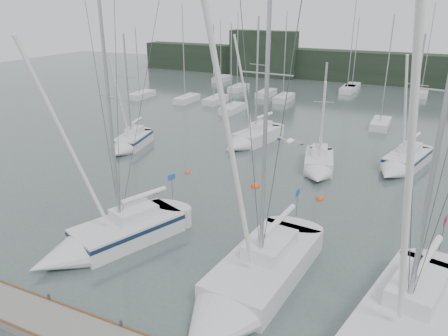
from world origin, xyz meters
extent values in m
plane|color=#445350|center=(0.00, 0.00, 0.00)|extent=(160.00, 160.00, 0.00)
cube|color=black|center=(0.00, 62.00, 2.50)|extent=(90.00, 4.00, 5.00)
cube|color=black|center=(-20.00, 60.00, 4.00)|extent=(12.00, 3.00, 8.00)
cube|color=silver|center=(-3.28, 52.08, 0.35)|extent=(1.80, 4.50, 0.90)
cylinder|color=#A5A9AD|center=(-3.28, 51.58, 7.21)|extent=(0.12, 0.12, 12.83)
cube|color=silver|center=(-17.99, 36.83, 0.35)|extent=(1.80, 4.50, 0.90)
cylinder|color=#A5A9AD|center=(-17.99, 36.33, 5.45)|extent=(0.12, 0.12, 9.31)
cube|color=silver|center=(3.67, 33.57, 0.35)|extent=(1.80, 4.50, 0.90)
cylinder|color=#A5A9AD|center=(3.67, 33.07, 6.23)|extent=(0.12, 0.12, 10.85)
cube|color=silver|center=(-3.01, 54.53, 0.35)|extent=(1.80, 4.50, 0.90)
cylinder|color=#A5A9AD|center=(-3.01, 54.03, 5.72)|extent=(0.12, 0.12, 9.83)
cube|color=silver|center=(-18.64, 46.03, 0.35)|extent=(1.80, 4.50, 0.90)
cylinder|color=#A5A9AD|center=(-18.64, 45.53, 6.09)|extent=(0.12, 0.12, 10.58)
cube|color=silver|center=(6.86, 53.68, 0.35)|extent=(1.80, 4.50, 0.90)
cylinder|color=#A5A9AD|center=(6.86, 53.18, 6.69)|extent=(0.12, 0.12, 11.78)
cube|color=silver|center=(-10.04, 41.98, 0.35)|extent=(1.80, 4.50, 0.90)
cylinder|color=#A5A9AD|center=(-10.04, 41.48, 6.22)|extent=(0.12, 0.12, 10.84)
cube|color=silver|center=(-28.96, 35.34, 0.35)|extent=(1.80, 4.50, 0.90)
cylinder|color=#A5A9AD|center=(-28.96, 34.84, 5.23)|extent=(0.12, 0.12, 8.85)
cube|color=silver|center=(-13.84, 33.23, 0.35)|extent=(1.80, 4.50, 0.90)
cylinder|color=#A5A9AD|center=(-13.84, 32.73, 5.64)|extent=(0.12, 0.12, 9.67)
cube|color=silver|center=(-13.39, 43.97, 0.35)|extent=(1.80, 4.50, 0.90)
cylinder|color=#A5A9AD|center=(-13.39, 43.47, 6.18)|extent=(0.12, 0.12, 10.76)
cube|color=silver|center=(-21.78, 35.67, 0.35)|extent=(1.80, 4.50, 0.90)
cylinder|color=#A5A9AD|center=(-21.78, 35.17, 6.69)|extent=(0.12, 0.12, 11.79)
cube|color=silver|center=(-24.60, 52.62, 0.35)|extent=(1.80, 4.50, 0.90)
cylinder|color=#A5A9AD|center=(-24.60, 52.12, 5.35)|extent=(0.12, 0.12, 9.10)
cube|color=silver|center=(-6.47, 2.35, 0.45)|extent=(4.91, 6.71, 1.49)
cone|color=silver|center=(-8.08, -1.69, 0.45)|extent=(3.63, 3.48, 2.87)
cube|color=silver|center=(-6.29, 2.81, 1.54)|extent=(2.37, 2.84, 0.69)
cylinder|color=#A5A9AD|center=(-6.63, 1.94, 7.19)|extent=(0.18, 0.18, 11.99)
cylinder|color=silver|center=(-6.03, 3.48, 2.43)|extent=(1.35, 2.86, 0.28)
cube|color=#0F1F39|center=(-6.47, 2.35, 0.94)|extent=(4.94, 6.74, 0.25)
cube|color=#1B5499|center=(-5.28, 5.36, 2.97)|extent=(0.22, 0.50, 0.36)
cube|color=silver|center=(1.94, 2.26, 0.46)|extent=(3.96, 7.75, 1.54)
cone|color=silver|center=(1.45, -3.06, 0.46)|extent=(3.57, 3.49, 3.29)
cube|color=silver|center=(1.98, 2.77, 1.59)|extent=(2.07, 3.14, 0.72)
cylinder|color=#A5A9AD|center=(1.89, 1.73, 8.65)|extent=(0.18, 0.18, 14.85)
cylinder|color=silver|center=(2.07, 3.75, 2.52)|extent=(0.62, 3.66, 0.29)
cube|color=#1B5499|center=(2.30, 6.19, 3.08)|extent=(0.07, 0.55, 0.37)
cube|color=silver|center=(8.66, 1.40, 0.50)|extent=(4.99, 8.47, 1.67)
cube|color=silver|center=(8.78, 1.94, 1.73)|extent=(2.49, 3.50, 0.78)
cylinder|color=#A5A9AD|center=(8.53, 0.85, 8.66)|extent=(0.20, 0.20, 14.65)
cylinder|color=silver|center=(9.00, 2.95, 2.73)|extent=(1.15, 3.85, 0.31)
cube|color=maroon|center=(9.57, 5.49, 3.34)|extent=(0.15, 0.59, 0.40)
cube|color=silver|center=(-16.73, 16.76, 0.40)|extent=(3.10, 4.82, 1.35)
cone|color=silver|center=(-16.09, 13.65, 0.40)|extent=(2.59, 2.32, 2.25)
cube|color=silver|center=(-16.82, 17.20, 1.39)|extent=(1.57, 1.99, 0.63)
cylinder|color=#A5A9AD|center=(-16.67, 16.45, 5.66)|extent=(0.16, 0.16, 9.16)
cylinder|color=silver|center=(-16.91, 17.63, 2.20)|extent=(0.69, 2.18, 0.25)
cube|color=#0F1F39|center=(-16.73, 16.76, 0.85)|extent=(3.13, 4.84, 0.22)
cube|color=silver|center=(-6.57, 23.10, 0.44)|extent=(3.55, 5.82, 1.46)
cone|color=silver|center=(-7.40, 19.32, 0.44)|extent=(2.88, 2.79, 2.44)
cube|color=silver|center=(-6.46, 23.57, 1.51)|extent=(1.78, 2.41, 0.68)
cylinder|color=#A5A9AD|center=(-6.65, 22.72, 6.41)|extent=(0.18, 0.18, 10.48)
cylinder|color=silver|center=(-6.33, 24.16, 2.39)|extent=(0.84, 2.64, 0.27)
cube|color=silver|center=(0.64, 18.40, 0.42)|extent=(3.10, 4.69, 1.39)
cone|color=silver|center=(1.31, 15.39, 0.42)|extent=(2.57, 2.29, 2.22)
cube|color=silver|center=(0.53, 18.85, 1.43)|extent=(1.57, 1.95, 0.65)
cylinder|color=#A5A9AD|center=(0.70, 18.10, 4.86)|extent=(0.17, 0.17, 7.50)
cylinder|color=silver|center=(0.45, 19.24, 2.26)|extent=(0.71, 2.11, 0.26)
cube|color=silver|center=(7.13, 22.15, 0.42)|extent=(3.69, 5.70, 1.40)
cone|color=silver|center=(6.17, 18.53, 0.42)|extent=(2.92, 2.80, 2.42)
cube|color=silver|center=(7.25, 22.60, 1.45)|extent=(1.83, 2.37, 0.65)
cylinder|color=#A5A9AD|center=(7.04, 21.79, 5.87)|extent=(0.17, 0.17, 9.50)
cylinder|color=silver|center=(7.40, 23.17, 2.28)|extent=(0.91, 2.55, 0.26)
cube|color=#0F1F39|center=(7.13, 22.15, 0.89)|extent=(3.72, 5.72, 0.23)
sphere|color=#E94914|center=(-2.67, 12.62, 0.00)|extent=(0.66, 0.66, 0.66)
sphere|color=#E94914|center=(2.21, 12.52, 0.00)|extent=(0.56, 0.56, 0.56)
sphere|color=#E94914|center=(-8.62, 12.90, 0.00)|extent=(0.47, 0.47, 0.47)
ellipsoid|color=white|center=(3.35, 0.58, 7.79)|extent=(0.36, 0.52, 0.22)
cube|color=gray|center=(3.06, 0.66, 7.81)|extent=(0.50, 0.28, 0.12)
cube|color=gray|center=(3.63, 0.49, 7.81)|extent=(0.50, 0.28, 0.12)
camera|label=1|loc=(8.00, -15.25, 12.92)|focal=35.00mm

